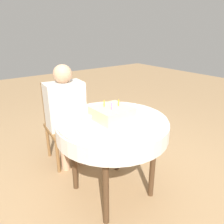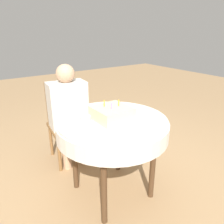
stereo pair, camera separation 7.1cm
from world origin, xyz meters
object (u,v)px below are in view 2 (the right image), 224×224
(birthday_cake, at_px, (112,113))
(drinking_glass, at_px, (86,124))
(person, at_px, (68,106))
(chair, at_px, (67,119))

(birthday_cake, distance_m, drinking_glass, 0.29)
(person, distance_m, birthday_cake, 0.77)
(drinking_glass, bearing_deg, chair, 75.93)
(birthday_cake, height_order, drinking_glass, birthday_cake)
(chair, height_order, person, person)
(birthday_cake, xyz_separation_m, drinking_glass, (-0.29, -0.07, 0.01))
(chair, relative_size, person, 0.81)
(person, relative_size, drinking_glass, 9.35)
(chair, distance_m, drinking_glass, 1.01)
(chair, relative_size, birthday_cake, 3.17)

